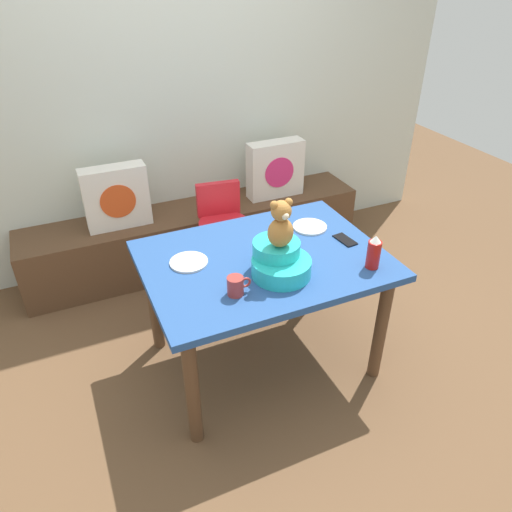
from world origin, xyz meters
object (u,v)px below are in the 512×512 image
at_px(pillow_floral_right, 275,169).
at_px(dining_table, 263,273).
at_px(highchair, 223,226).
at_px(dinner_plate_far, 189,262).
at_px(coffee_mug, 236,286).
at_px(ketchup_bottle, 374,253).
at_px(pillow_floral_left, 116,197).
at_px(dinner_plate_near, 310,227).
at_px(teddy_bear, 281,225).
at_px(infant_seat_teal, 280,261).
at_px(cell_phone, 345,240).

distance_m(pillow_floral_right, dining_table, 1.36).
relative_size(highchair, dinner_plate_far, 3.95).
xyz_separation_m(dining_table, coffee_mug, (-0.26, -0.24, 0.15)).
relative_size(ketchup_bottle, dinner_plate_far, 0.92).
bearing_deg(pillow_floral_right, pillow_floral_left, 180.00).
relative_size(pillow_floral_left, dinner_plate_near, 2.20).
bearing_deg(teddy_bear, highchair, 87.20).
height_order(dining_table, infant_seat_teal, infant_seat_teal).
bearing_deg(infant_seat_teal, highchair, 87.20).
relative_size(teddy_bear, dinner_plate_far, 1.25).
relative_size(pillow_floral_right, dinner_plate_far, 2.20).
distance_m(pillow_floral_right, dinner_plate_far, 1.50).
xyz_separation_m(highchair, dinner_plate_far, (-0.44, -0.67, 0.22)).
relative_size(infant_seat_teal, dinner_plate_near, 1.65).
xyz_separation_m(highchair, coffee_mug, (-0.31, -1.02, 0.27)).
bearing_deg(highchair, dining_table, -94.24).
bearing_deg(dinner_plate_near, pillow_floral_left, 133.23).
height_order(coffee_mug, dinner_plate_far, coffee_mug).
distance_m(pillow_floral_left, teddy_bear, 1.52).
relative_size(coffee_mug, dinner_plate_far, 0.60).
distance_m(coffee_mug, dinner_plate_far, 0.37).
distance_m(ketchup_bottle, coffee_mug, 0.73).
xyz_separation_m(infant_seat_teal, ketchup_bottle, (0.46, -0.15, 0.02)).
bearing_deg(dinner_plate_far, dining_table, -16.10).
distance_m(dining_table, teddy_bear, 0.41).
height_order(pillow_floral_right, ketchup_bottle, ketchup_bottle).
height_order(dining_table, dinner_plate_far, dinner_plate_far).
bearing_deg(teddy_bear, ketchup_bottle, -17.66).
height_order(highchair, teddy_bear, teddy_bear).
bearing_deg(pillow_floral_right, dinner_plate_far, -133.65).
relative_size(pillow_floral_right, dinner_plate_near, 2.20).
bearing_deg(dinner_plate_near, dinner_plate_far, -174.60).
bearing_deg(dining_table, teddy_bear, -85.91).
bearing_deg(pillow_floral_right, coffee_mug, -122.40).
height_order(coffee_mug, dinner_plate_near, coffee_mug).
bearing_deg(highchair, pillow_floral_left, 146.42).
distance_m(highchair, teddy_bear, 1.07).
bearing_deg(coffee_mug, cell_phone, 15.67).
height_order(dinner_plate_near, cell_phone, dinner_plate_near).
xyz_separation_m(ketchup_bottle, coffee_mug, (-0.73, 0.07, -0.04)).
distance_m(infant_seat_teal, ketchup_bottle, 0.48).
xyz_separation_m(dinner_plate_near, dinner_plate_far, (-0.77, -0.07, 0.00)).
bearing_deg(highchair, teddy_bear, -92.80).
distance_m(dining_table, cell_phone, 0.51).
distance_m(dining_table, dinner_plate_far, 0.41).
height_order(highchair, ketchup_bottle, ketchup_bottle).
bearing_deg(teddy_bear, cell_phone, 15.71).
xyz_separation_m(ketchup_bottle, cell_phone, (0.02, 0.28, -0.08)).
xyz_separation_m(teddy_bear, dinner_plate_far, (-0.39, 0.27, -0.27)).
bearing_deg(dining_table, dinner_plate_far, 163.90).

